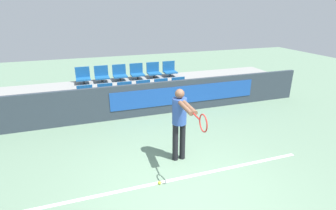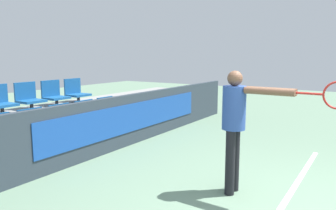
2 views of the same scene
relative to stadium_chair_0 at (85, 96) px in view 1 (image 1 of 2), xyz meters
The scene contains 19 objects.
ground_plane 4.83m from the stadium_chair_0, 70.41° to the right, with size 30.00×30.00×0.00m, color slate.
court_baseline 4.54m from the stadium_chair_0, 69.06° to the right, with size 5.77×0.08×0.01m.
barrier_wall 1.81m from the stadium_chair_0, 24.04° to the right, with size 11.76×0.14×1.07m.
bleacher_tier_front 1.67m from the stadium_chair_0, ahead, with size 11.36×1.05×0.38m.
bleacher_tier_middle 1.87m from the stadium_chair_0, 29.95° to the left, with size 11.36×1.05×0.76m.
stadium_chair_0 is the anchor object (origin of this frame).
stadium_chair_1 0.64m from the stadium_chair_0, ahead, with size 0.49×0.42×0.56m.
stadium_chair_2 1.28m from the stadium_chair_0, ahead, with size 0.49×0.42×0.56m.
stadium_chair_3 1.93m from the stadium_chair_0, ahead, with size 0.49×0.42×0.56m.
stadium_chair_4 2.57m from the stadium_chair_0, ahead, with size 0.49×0.42×0.56m.
stadium_chair_5 3.21m from the stadium_chair_0, ahead, with size 0.49×0.42×0.56m.
stadium_chair_6 1.12m from the stadium_chair_0, 90.00° to the left, with size 0.49×0.42×0.56m.
stadium_chair_7 1.29m from the stadium_chair_0, 58.63° to the left, with size 0.49×0.42×0.56m.
stadium_chair_8 1.70m from the stadium_chair_0, 39.35° to the left, with size 0.49×0.42×0.56m.
stadium_chair_9 2.23m from the stadium_chair_0, 28.67° to the left, with size 0.49×0.42×0.56m.
stadium_chair_10 2.80m from the stadium_chair_0, 22.30° to the left, with size 0.49×0.42×0.56m.
stadium_chair_11 3.40m from the stadium_chair_0, 18.16° to the left, with size 0.49×0.42×0.56m.
tennis_player 4.04m from the stadium_chair_0, 62.53° to the right, with size 0.31×1.55×1.68m.
tennis_ball 4.43m from the stadium_chair_0, 74.59° to the right, with size 0.07×0.07×0.07m.
Camera 1 is at (-1.67, -3.84, 3.29)m, focal length 28.00 mm.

